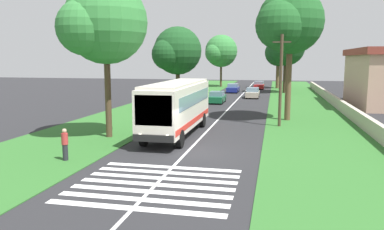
{
  "coord_description": "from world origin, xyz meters",
  "views": [
    {
      "loc": [
        -20.91,
        -4.84,
        5.28
      ],
      "look_at": [
        3.94,
        0.54,
        1.6
      ],
      "focal_mm": 35.85,
      "sensor_mm": 36.0,
      "label": 1
    }
  ],
  "objects_px": {
    "roadside_tree_left_1": "(177,52)",
    "roadside_tree_right_2": "(278,54)",
    "pedestrian": "(65,144)",
    "roadside_tree_left_2": "(221,52)",
    "trailing_car_0": "(217,98)",
    "trailing_car_2": "(233,88)",
    "trailing_car_3": "(259,85)",
    "coach_bus": "(178,105)",
    "roadside_tree_left_0": "(103,25)",
    "roadside_tree_right_0": "(285,48)",
    "roadside_tree_right_1": "(288,23)",
    "utility_pole": "(281,79)",
    "trailing_car_1": "(253,93)"
  },
  "relations": [
    {
      "from": "trailing_car_0",
      "to": "roadside_tree_left_0",
      "type": "xyz_separation_m",
      "value": [
        -22.49,
        4.28,
        6.91
      ]
    },
    {
      "from": "roadside_tree_left_0",
      "to": "roadside_tree_right_0",
      "type": "relative_size",
      "value": 1.02
    },
    {
      "from": "utility_pole",
      "to": "pedestrian",
      "type": "height_order",
      "value": "utility_pole"
    },
    {
      "from": "roadside_tree_right_0",
      "to": "roadside_tree_right_1",
      "type": "height_order",
      "value": "roadside_tree_right_1"
    },
    {
      "from": "trailing_car_0",
      "to": "pedestrian",
      "type": "xyz_separation_m",
      "value": [
        -28.72,
        3.75,
        0.24
      ]
    },
    {
      "from": "coach_bus",
      "to": "roadside_tree_right_2",
      "type": "relative_size",
      "value": 1.25
    },
    {
      "from": "roadside_tree_left_1",
      "to": "utility_pole",
      "type": "bearing_deg",
      "value": -135.97
    },
    {
      "from": "roadside_tree_right_0",
      "to": "pedestrian",
      "type": "relative_size",
      "value": 6.06
    },
    {
      "from": "roadside_tree_left_0",
      "to": "utility_pole",
      "type": "height_order",
      "value": "roadside_tree_left_0"
    },
    {
      "from": "trailing_car_3",
      "to": "coach_bus",
      "type": "bearing_deg",
      "value": 175.06
    },
    {
      "from": "roadside_tree_right_0",
      "to": "roadside_tree_right_1",
      "type": "bearing_deg",
      "value": 179.17
    },
    {
      "from": "roadside_tree_left_2",
      "to": "roadside_tree_right_0",
      "type": "height_order",
      "value": "roadside_tree_right_0"
    },
    {
      "from": "trailing_car_3",
      "to": "roadside_tree_right_0",
      "type": "xyz_separation_m",
      "value": [
        -7.54,
        -4.15,
        6.42
      ]
    },
    {
      "from": "coach_bus",
      "to": "trailing_car_1",
      "type": "height_order",
      "value": "coach_bus"
    },
    {
      "from": "roadside_tree_right_0",
      "to": "trailing_car_3",
      "type": "bearing_deg",
      "value": 28.8
    },
    {
      "from": "roadside_tree_left_1",
      "to": "roadside_tree_left_2",
      "type": "relative_size",
      "value": 0.9
    },
    {
      "from": "trailing_car_0",
      "to": "roadside_tree_left_0",
      "type": "distance_m",
      "value": 23.92
    },
    {
      "from": "coach_bus",
      "to": "pedestrian",
      "type": "xyz_separation_m",
      "value": [
        -8.14,
        4.01,
        -1.24
      ]
    },
    {
      "from": "trailing_car_1",
      "to": "trailing_car_2",
      "type": "relative_size",
      "value": 1.0
    },
    {
      "from": "trailing_car_2",
      "to": "roadside_tree_left_0",
      "type": "distance_m",
      "value": 38.96
    },
    {
      "from": "coach_bus",
      "to": "roadside_tree_right_2",
      "type": "xyz_separation_m",
      "value": [
        46.81,
        -6.98,
        4.22
      ]
    },
    {
      "from": "trailing_car_1",
      "to": "roadside_tree_right_1",
      "type": "distance_m",
      "value": 21.44
    },
    {
      "from": "trailing_car_2",
      "to": "utility_pole",
      "type": "distance_m",
      "value": 32.15
    },
    {
      "from": "utility_pole",
      "to": "roadside_tree_right_2",
      "type": "bearing_deg",
      "value": 0.14
    },
    {
      "from": "trailing_car_0",
      "to": "roadside_tree_left_0",
      "type": "bearing_deg",
      "value": 169.23
    },
    {
      "from": "coach_bus",
      "to": "roadside_tree_left_1",
      "type": "height_order",
      "value": "roadside_tree_left_1"
    },
    {
      "from": "pedestrian",
      "to": "roadside_tree_left_0",
      "type": "bearing_deg",
      "value": 4.83
    },
    {
      "from": "trailing_car_3",
      "to": "roadside_tree_left_0",
      "type": "distance_m",
      "value": 47.69
    },
    {
      "from": "trailing_car_3",
      "to": "roadside_tree_left_1",
      "type": "height_order",
      "value": "roadside_tree_left_1"
    },
    {
      "from": "trailing_car_0",
      "to": "roadside_tree_right_0",
      "type": "relative_size",
      "value": 0.42
    },
    {
      "from": "trailing_car_2",
      "to": "roadside_tree_right_0",
      "type": "relative_size",
      "value": 0.42
    },
    {
      "from": "coach_bus",
      "to": "trailing_car_2",
      "type": "distance_m",
      "value": 36.19
    },
    {
      "from": "roadside_tree_left_1",
      "to": "roadside_tree_right_0",
      "type": "relative_size",
      "value": 0.88
    },
    {
      "from": "coach_bus",
      "to": "roadside_tree_left_2",
      "type": "relative_size",
      "value": 1.12
    },
    {
      "from": "trailing_car_0",
      "to": "trailing_car_2",
      "type": "xyz_separation_m",
      "value": [
        15.58,
        -0.29,
        0.0
      ]
    },
    {
      "from": "pedestrian",
      "to": "trailing_car_3",
      "type": "bearing_deg",
      "value": -8.49
    },
    {
      "from": "trailing_car_0",
      "to": "roadside_tree_right_0",
      "type": "distance_m",
      "value": 19.45
    },
    {
      "from": "trailing_car_1",
      "to": "roadside_tree_right_0",
      "type": "xyz_separation_m",
      "value": [
        9.06,
        -4.34,
        6.42
      ]
    },
    {
      "from": "trailing_car_2",
      "to": "trailing_car_3",
      "type": "relative_size",
      "value": 1.0
    },
    {
      "from": "roadside_tree_left_1",
      "to": "trailing_car_3",
      "type": "bearing_deg",
      "value": -16.54
    },
    {
      "from": "pedestrian",
      "to": "roadside_tree_left_1",
      "type": "bearing_deg",
      "value": 0.85
    },
    {
      "from": "coach_bus",
      "to": "trailing_car_2",
      "type": "xyz_separation_m",
      "value": [
        36.16,
        -0.03,
        -1.48
      ]
    },
    {
      "from": "roadside_tree_left_2",
      "to": "roadside_tree_left_1",
      "type": "bearing_deg",
      "value": 179.0
    },
    {
      "from": "coach_bus",
      "to": "trailing_car_0",
      "type": "relative_size",
      "value": 2.6
    },
    {
      "from": "roadside_tree_left_1",
      "to": "roadside_tree_right_2",
      "type": "relative_size",
      "value": 1.01
    },
    {
      "from": "roadside_tree_right_0",
      "to": "utility_pole",
      "type": "height_order",
      "value": "roadside_tree_right_0"
    },
    {
      "from": "trailing_car_2",
      "to": "roadside_tree_left_1",
      "type": "bearing_deg",
      "value": 167.17
    },
    {
      "from": "trailing_car_2",
      "to": "utility_pole",
      "type": "relative_size",
      "value": 0.6
    },
    {
      "from": "trailing_car_2",
      "to": "trailing_car_1",
      "type": "bearing_deg",
      "value": -156.25
    },
    {
      "from": "roadside_tree_left_2",
      "to": "roadside_tree_right_0",
      "type": "relative_size",
      "value": 0.98
    }
  ]
}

